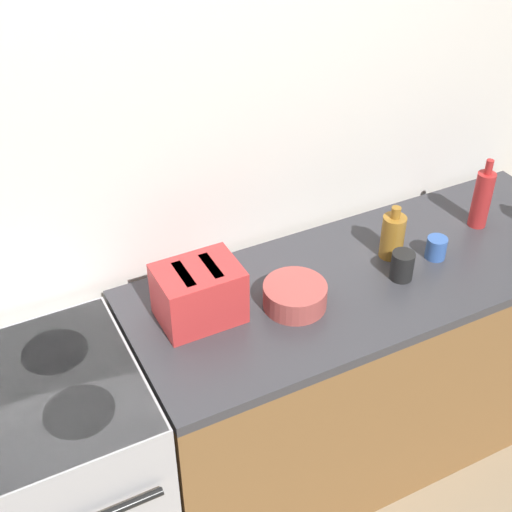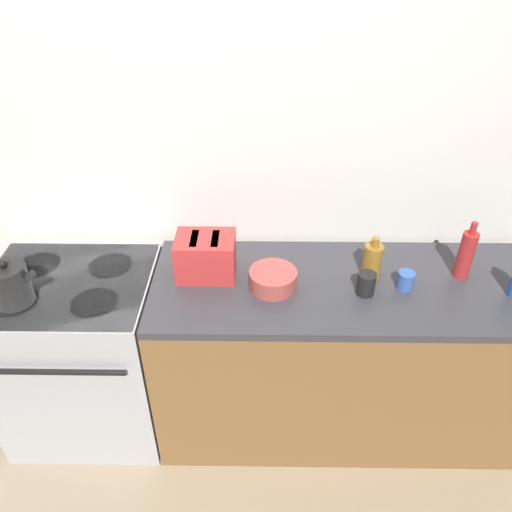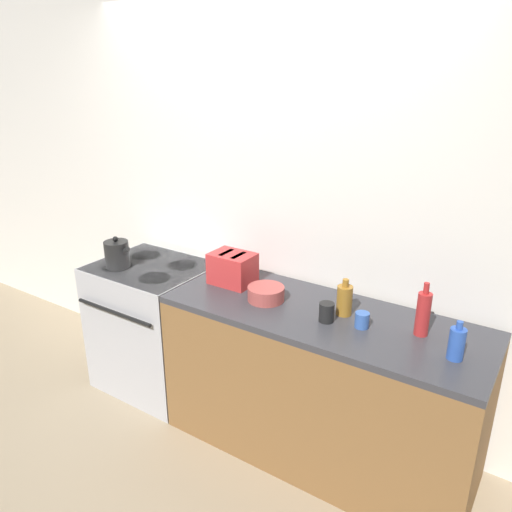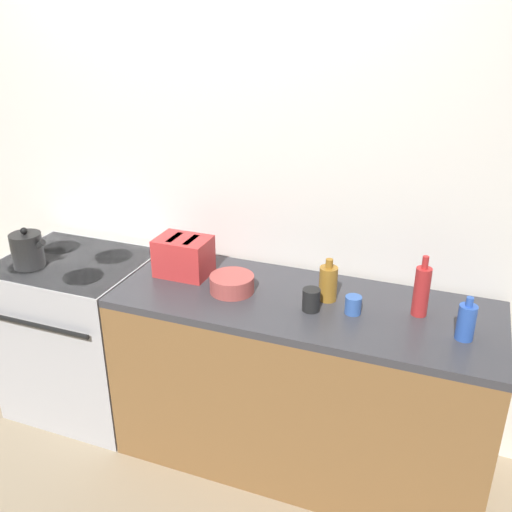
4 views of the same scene
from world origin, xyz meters
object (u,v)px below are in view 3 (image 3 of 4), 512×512
object	(u,v)px
bottle_red	(423,313)
bottle_blue	(457,343)
cup_black	(327,312)
bowl	(266,293)
toaster	(233,268)
bottle_amber	(344,300)
stove	(155,324)
kettle	(117,254)
cup_blue	(362,320)

from	to	relation	value
bottle_red	bottle_blue	xyz separation A→B (m)	(0.19, -0.13, -0.04)
bottle_blue	cup_black	distance (m)	0.63
cup_black	bowl	xyz separation A→B (m)	(-0.39, 0.04, -0.01)
bottle_blue	bowl	distance (m)	1.02
bowl	bottle_red	bearing A→B (deg)	6.21
toaster	bowl	distance (m)	0.31
bottle_amber	bowl	world-z (taller)	bottle_amber
stove	bottle_amber	world-z (taller)	bottle_amber
stove	bottle_blue	size ratio (longest dim) A/B	4.79
kettle	cup_blue	world-z (taller)	kettle
stove	bottle_amber	bearing A→B (deg)	2.90
kettle	cup_blue	bearing A→B (deg)	3.89
bottle_amber	bowl	bearing A→B (deg)	-169.45
kettle	bottle_amber	size ratio (longest dim) A/B	1.04
toaster	cup_black	world-z (taller)	toaster
bottle_blue	bowl	xyz separation A→B (m)	(-1.02, 0.04, -0.04)
stove	kettle	size ratio (longest dim) A/B	4.27
bottle_blue	toaster	bearing A→B (deg)	174.33
cup_blue	toaster	bearing A→B (deg)	174.18
stove	kettle	xyz separation A→B (m)	(-0.16, -0.12, 0.52)
kettle	cup_blue	distance (m)	1.63
bottle_red	bowl	size ratio (longest dim) A/B	1.33
bottle_blue	cup_black	bearing A→B (deg)	179.69
toaster	bowl	bearing A→B (deg)	-16.70
toaster	bowl	size ratio (longest dim) A/B	1.24
bottle_blue	bottle_amber	bearing A→B (deg)	168.18
kettle	toaster	xyz separation A→B (m)	(0.77, 0.20, 0.01)
cup_blue	cup_black	bearing A→B (deg)	-167.30
bottle_red	cup_blue	distance (m)	0.29
bottle_amber	cup_black	world-z (taller)	bottle_amber
stove	cup_blue	bearing A→B (deg)	-0.48
cup_blue	bowl	size ratio (longest dim) A/B	0.39
kettle	bottle_red	xyz separation A→B (m)	(1.90, 0.20, 0.03)
bottle_blue	cup_blue	world-z (taller)	bottle_blue
cup_black	cup_blue	world-z (taller)	cup_black
stove	bottle_amber	size ratio (longest dim) A/B	4.46
bottle_blue	cup_black	size ratio (longest dim) A/B	1.84
bottle_blue	stove	bearing A→B (deg)	178.35
bottle_red	cup_blue	world-z (taller)	bottle_red
stove	toaster	world-z (taller)	toaster
stove	bottle_red	world-z (taller)	bottle_red
cup_black	bowl	world-z (taller)	cup_black
toaster	cup_blue	bearing A→B (deg)	-5.82
kettle	bottle_amber	world-z (taller)	kettle
bowl	bottle_blue	bearing A→B (deg)	-2.40
bottle_red	cup_black	world-z (taller)	bottle_red
bottle_amber	bottle_red	bearing A→B (deg)	1.44
toaster	bottle_amber	bearing A→B (deg)	-0.56
bowl	stove	bearing A→B (deg)	179.20
stove	kettle	world-z (taller)	kettle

